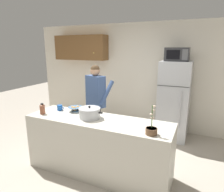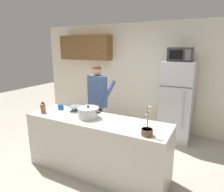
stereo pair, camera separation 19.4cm
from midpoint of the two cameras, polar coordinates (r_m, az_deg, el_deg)
The scene contains 11 objects.
ground_plane at distance 3.54m, azimuth -5.62°, elevation -20.79°, with size 14.00×14.00×0.00m, color #B2A899.
back_wall_unit at distance 5.11m, azimuth 4.51°, elevation 6.93°, with size 6.00×0.48×2.60m.
kitchen_island at distance 3.30m, azimuth -5.81°, elevation -14.19°, with size 2.33×0.68×0.92m, color beige.
refrigerator at distance 4.54m, azimuth 16.20°, elevation -1.34°, with size 0.64×0.68×1.73m.
microwave at distance 4.38m, azimuth 17.04°, elevation 11.39°, with size 0.48×0.37×0.28m.
person_near_pot at distance 4.11m, azimuth -5.99°, elevation 0.18°, with size 0.61×0.55×1.67m.
cooking_pot at distance 3.15m, azimuth -8.26°, elevation -4.89°, with size 0.45×0.34×0.20m.
coffee_mug at distance 3.66m, azimuth -16.26°, elevation -3.26°, with size 0.13×0.09×0.10m.
bread_bowl at distance 3.53m, azimuth -12.07°, elevation -3.59°, with size 0.26×0.26×0.10m.
bottle_near_edge at distance 3.54m, azimuth -20.92°, elevation -3.46°, with size 0.09×0.09×0.19m.
potted_orchid at distance 2.59m, azimuth 9.15°, elevation -9.63°, with size 0.15×0.15×0.39m.
Camera 1 is at (1.41, -2.55, 2.00)m, focal length 31.75 mm.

